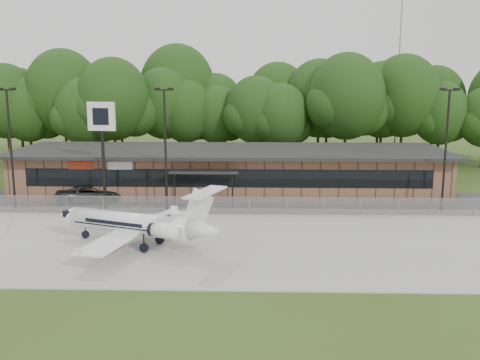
{
  "coord_description": "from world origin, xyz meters",
  "views": [
    {
      "loc": [
        2.48,
        -27.26,
        10.98
      ],
      "look_at": [
        1.32,
        12.0,
        3.49
      ],
      "focal_mm": 40.0,
      "sensor_mm": 36.0,
      "label": 1
    }
  ],
  "objects_px": {
    "terminal": "(230,170)",
    "pole_sign": "(102,128)",
    "business_jet": "(137,225)",
    "suv": "(90,193)"
  },
  "relations": [
    {
      "from": "business_jet",
      "to": "pole_sign",
      "type": "xyz_separation_m",
      "value": [
        -5.02,
        10.43,
        5.41
      ]
    },
    {
      "from": "pole_sign",
      "to": "suv",
      "type": "bearing_deg",
      "value": 139.17
    },
    {
      "from": "business_jet",
      "to": "pole_sign",
      "type": "bearing_deg",
      "value": 136.3
    },
    {
      "from": "pole_sign",
      "to": "terminal",
      "type": "bearing_deg",
      "value": 43.35
    },
    {
      "from": "business_jet",
      "to": "suv",
      "type": "xyz_separation_m",
      "value": [
        -7.06,
        12.81,
        -0.71
      ]
    },
    {
      "from": "suv",
      "to": "business_jet",
      "type": "bearing_deg",
      "value": -167.42
    },
    {
      "from": "terminal",
      "to": "pole_sign",
      "type": "height_order",
      "value": "pole_sign"
    },
    {
      "from": "pole_sign",
      "to": "business_jet",
      "type": "bearing_deg",
      "value": -55.63
    },
    {
      "from": "suv",
      "to": "pole_sign",
      "type": "height_order",
      "value": "pole_sign"
    },
    {
      "from": "terminal",
      "to": "pole_sign",
      "type": "xyz_separation_m",
      "value": [
        -10.32,
        -7.15,
        4.76
      ]
    }
  ]
}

